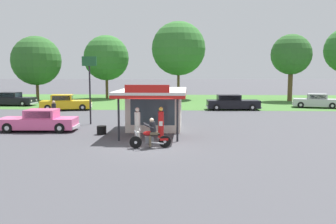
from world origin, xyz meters
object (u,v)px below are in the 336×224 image
(parked_car_back_row_far_left, at_px, (158,101))
(roadside_pole_sign, at_px, (90,78))
(parked_car_back_row_centre_right, at_px, (316,101))
(bystander_leaning_by_kiosk, at_px, (54,111))
(gas_pump_offside, at_px, (161,125))
(parked_car_back_row_centre, at_px, (232,103))
(spare_tire_stack, at_px, (102,130))
(motorcycle_with_rider, at_px, (151,136))
(featured_classic_sedan, at_px, (39,121))
(gas_pump_nearside, at_px, (137,125))
(parked_car_back_row_left, at_px, (11,100))
(parked_car_back_row_far_right, at_px, (65,103))

(parked_car_back_row_far_left, bearing_deg, roadside_pole_sign, -107.80)
(parked_car_back_row_centre_right, relative_size, bystander_leaning_by_kiosk, 2.95)
(parked_car_back_row_far_left, distance_m, bystander_leaning_by_kiosk, 13.86)
(gas_pump_offside, xyz_separation_m, bystander_leaning_by_kiosk, (-8.80, 6.47, 0.03))
(bystander_leaning_by_kiosk, bearing_deg, parked_car_back_row_centre, 34.63)
(gas_pump_offside, distance_m, spare_tire_stack, 4.21)
(motorcycle_with_rider, bearing_deg, featured_classic_sedan, 148.01)
(gas_pump_nearside, xyz_separation_m, parked_car_back_row_centre_right, (16.84, 19.44, -0.17))
(gas_pump_nearside, xyz_separation_m, parked_car_back_row_left, (-17.41, 20.01, -0.16))
(motorcycle_with_rider, distance_m, spare_tire_stack, 5.32)
(motorcycle_with_rider, xyz_separation_m, spare_tire_stack, (-3.55, 3.95, -0.38))
(gas_pump_nearside, relative_size, motorcycle_with_rider, 0.87)
(featured_classic_sedan, relative_size, parked_car_back_row_centre_right, 1.04)
(parked_car_back_row_left, distance_m, roadside_pole_sign, 19.48)
(gas_pump_nearside, bearing_deg, parked_car_back_row_far_left, 91.02)
(gas_pump_offside, relative_size, parked_car_back_row_centre_right, 0.38)
(parked_car_back_row_centre_right, bearing_deg, parked_car_back_row_far_left, -176.48)
(parked_car_back_row_far_left, xyz_separation_m, parked_car_back_row_centre, (7.83, -1.61, -0.02))
(parked_car_back_row_far_left, distance_m, spare_tire_stack, 17.05)
(parked_car_back_row_centre_right, xyz_separation_m, roadside_pole_sign, (-21.20, -13.63, 2.75))
(gas_pump_offside, bearing_deg, bystander_leaning_by_kiosk, 143.70)
(gas_pump_nearside, distance_m, parked_car_back_row_centre, 18.37)
(gas_pump_offside, height_order, parked_car_back_row_far_right, gas_pump_offside)
(parked_car_back_row_centre_right, bearing_deg, motorcycle_with_rider, -125.77)
(gas_pump_nearside, height_order, featured_classic_sedan, gas_pump_nearside)
(gas_pump_nearside, distance_m, spare_tire_stack, 2.96)
(gas_pump_offside, bearing_deg, parked_car_back_row_far_left, 95.36)
(parked_car_back_row_centre_right, xyz_separation_m, spare_tire_stack, (-19.34, -17.96, -0.42))
(parked_car_back_row_far_right, height_order, parked_car_back_row_far_left, parked_car_back_row_far_left)
(parked_car_back_row_far_right, relative_size, parked_car_back_row_left, 0.95)
(parked_car_back_row_far_right, bearing_deg, parked_car_back_row_far_left, 17.38)
(parked_car_back_row_centre_right, bearing_deg, parked_car_back_row_left, 179.04)
(bystander_leaning_by_kiosk, height_order, roadside_pole_sign, roadside_pole_sign)
(featured_classic_sedan, distance_m, bystander_leaning_by_kiosk, 3.94)
(gas_pump_nearside, distance_m, motorcycle_with_rider, 2.70)
(parked_car_back_row_centre, bearing_deg, motorcycle_with_rider, -108.52)
(parked_car_back_row_far_right, bearing_deg, bystander_leaning_by_kiosk, -76.63)
(bystander_leaning_by_kiosk, relative_size, spare_tire_stack, 2.86)
(parked_car_back_row_left, relative_size, roadside_pole_sign, 1.12)
(parked_car_back_row_far_right, distance_m, parked_car_back_row_left, 9.06)
(gas_pump_offside, distance_m, parked_car_back_row_centre, 17.84)
(gas_pump_nearside, bearing_deg, parked_car_back_row_centre_right, 49.09)
(motorcycle_with_rider, height_order, parked_car_back_row_centre_right, motorcycle_with_rider)
(featured_classic_sedan, relative_size, parked_car_back_row_far_left, 1.06)
(motorcycle_with_rider, bearing_deg, gas_pump_offside, 82.17)
(parked_car_back_row_left, height_order, spare_tire_stack, parked_car_back_row_left)
(parked_car_back_row_far_right, relative_size, spare_tire_stack, 9.01)
(parked_car_back_row_left, bearing_deg, parked_car_back_row_far_left, -5.46)
(parked_car_back_row_far_left, height_order, roadside_pole_sign, roadside_pole_sign)
(parked_car_back_row_centre, distance_m, spare_tire_stack, 18.28)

